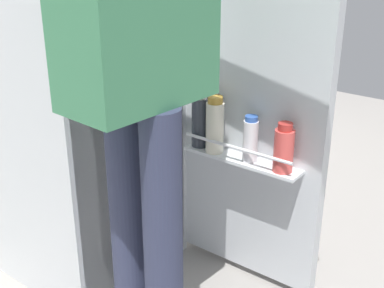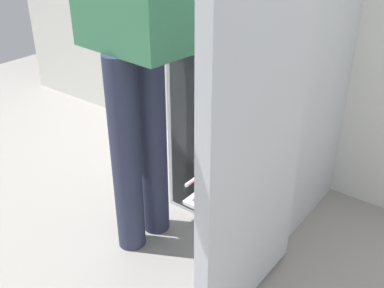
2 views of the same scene
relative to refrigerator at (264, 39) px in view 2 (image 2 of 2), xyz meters
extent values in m
plane|color=gray|center=(-0.03, -0.51, -0.84)|extent=(5.91, 5.91, 0.00)
cube|color=silver|center=(-0.03, 0.05, 0.00)|extent=(0.60, 0.62, 1.68)
cube|color=white|center=(-0.03, -0.25, 0.00)|extent=(0.56, 0.01, 1.64)
cube|color=white|center=(-0.03, -0.21, -0.04)|extent=(0.52, 0.09, 0.01)
cube|color=silver|center=(0.30, -0.55, -0.01)|extent=(0.05, 0.59, 1.61)
cube|color=white|center=(0.23, -0.55, -0.31)|extent=(0.09, 0.47, 0.01)
cylinder|color=silver|center=(0.19, -0.55, -0.25)|extent=(0.01, 0.45, 0.01)
cylinder|color=#EDE5CC|center=(0.22, -0.44, -0.21)|extent=(0.07, 0.07, 0.19)
cylinder|color=#B78933|center=(0.22, -0.44, -0.10)|extent=(0.06, 0.06, 0.03)
cylinder|color=white|center=(0.23, -0.59, -0.23)|extent=(0.06, 0.06, 0.15)
cylinder|color=#335BB2|center=(0.23, -0.59, -0.14)|extent=(0.05, 0.05, 0.02)
cylinder|color=#DB4C47|center=(0.23, -0.72, -0.23)|extent=(0.07, 0.07, 0.15)
cylinder|color=#B22D28|center=(0.23, -0.72, -0.14)|extent=(0.05, 0.05, 0.03)
cylinder|color=#333842|center=(0.23, -0.36, -0.21)|extent=(0.07, 0.07, 0.19)
cylinder|color=silver|center=(0.23, -0.36, -0.10)|extent=(0.05, 0.05, 0.02)
cylinder|color=#2D334C|center=(-0.25, -0.44, -0.40)|extent=(0.12, 0.12, 0.87)
cylinder|color=#2D334C|center=(-0.27, -0.59, -0.40)|extent=(0.12, 0.12, 0.87)
camera|label=1|loc=(-1.26, -1.46, 0.49)|focal=48.52mm
camera|label=2|loc=(0.91, -1.68, 0.53)|focal=42.51mm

